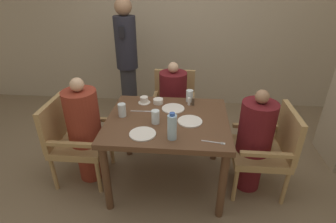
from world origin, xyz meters
The scene contains 23 objects.
ground_plane centered at (0.00, 0.00, 0.00)m, with size 16.00×16.00×0.00m, color #7A664C.
wall_back centered at (0.00, 1.97, 1.40)m, with size 8.00×0.06×2.80m.
dining_table centered at (0.00, 0.00, 0.64)m, with size 1.12×0.94×0.74m.
chair_left_side centered at (-0.95, 0.00, 0.48)m, with size 0.51×0.51×0.86m.
diner_in_left_chair centered at (-0.82, 0.00, 0.57)m, with size 0.32×0.32×1.11m.
chair_far_side centered at (0.00, 0.86, 0.48)m, with size 0.51×0.51×0.86m.
diner_in_far_chair centered at (0.00, 0.73, 0.54)m, with size 0.32×0.32×1.05m.
chair_right_side centered at (0.95, 0.00, 0.48)m, with size 0.51×0.51×0.86m.
diner_in_right_chair centered at (0.82, 0.00, 0.54)m, with size 0.32×0.32×1.06m.
standing_host centered at (-0.67, 1.29, 0.90)m, with size 0.29×0.32×1.68m.
plate_main_left centered at (0.21, -0.04, 0.75)m, with size 0.22×0.22×0.01m.
plate_main_right centered at (-0.18, -0.29, 0.75)m, with size 0.22×0.22×0.01m.
plate_dessert_center centered at (0.04, 0.20, 0.75)m, with size 0.22×0.22×0.01m.
teacup_with_saucer centered at (-0.27, 0.31, 0.77)m, with size 0.12×0.12×0.07m.
bowl_small centered at (-0.13, 0.32, 0.76)m, with size 0.10×0.10×0.05m.
water_bottle centered at (0.07, -0.32, 0.85)m, with size 0.08×0.08×0.24m.
glass_tall_near centered at (-0.43, 0.02, 0.80)m, with size 0.07×0.07×0.12m.
glass_tall_mid centered at (-0.10, -0.09, 0.80)m, with size 0.07×0.07×0.12m.
glass_tall_far centered at (0.20, 0.39, 0.80)m, with size 0.07×0.07×0.12m.
salt_shaker centered at (0.19, 0.31, 0.78)m, with size 0.03×0.03×0.08m.
pepper_shaker centered at (0.23, 0.31, 0.78)m, with size 0.03×0.03×0.08m.
fork_beside_plate centered at (0.42, -0.36, 0.74)m, with size 0.19×0.05×0.00m.
knife_beside_plate centered at (-0.26, 0.12, 0.74)m, with size 0.20×0.02×0.00m.
Camera 1 is at (0.19, -2.10, 1.93)m, focal length 28.00 mm.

